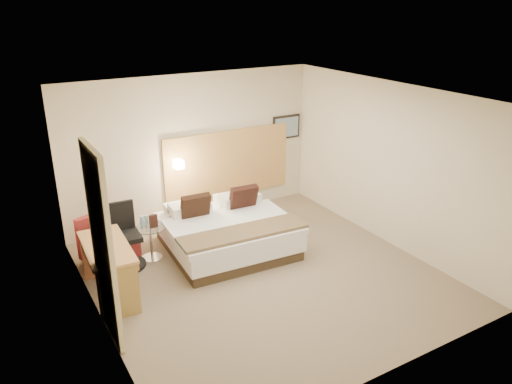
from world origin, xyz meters
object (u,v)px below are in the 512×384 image
lounge_chair (107,244)px  desk_chair (124,241)px  bed (227,231)px  side_table (151,241)px  desk (109,256)px

lounge_chair → desk_chair: 0.36m
bed → side_table: bed is taller
desk → bed: bearing=12.2°
side_table → bed: bearing=-14.5°
bed → desk: size_ratio=1.61×
desk → desk_chair: size_ratio=1.28×
side_table → desk_chair: bearing=-177.9°
bed → side_table: bearing=165.5°
side_table → desk_chair: 0.43m
side_table → desk: bearing=-138.0°
desk_chair → bed: bearing=-10.3°
lounge_chair → desk_chair: desk_chair is taller
lounge_chair → side_table: size_ratio=1.65×
side_table → desk: 1.16m
bed → desk_chair: (-1.61, 0.29, 0.10)m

